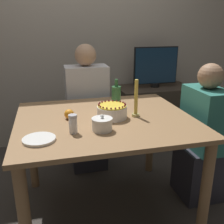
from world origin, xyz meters
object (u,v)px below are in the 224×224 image
(person_man_blue_shirt, at_px, (87,116))
(sugar_shaker, at_px, (73,124))
(sugar_bowl, at_px, (102,124))
(candle, at_px, (136,102))
(tv_monitor, at_px, (156,67))
(cake, at_px, (112,111))
(person_woman_floral, at_px, (203,143))
(bottle, at_px, (116,95))

(person_man_blue_shirt, bearing_deg, sugar_shaker, 76.33)
(sugar_bowl, bearing_deg, person_man_blue_shirt, 86.91)
(sugar_shaker, distance_m, candle, 0.51)
(person_man_blue_shirt, distance_m, tv_monitor, 1.04)
(candle, bearing_deg, cake, 176.94)
(candle, bearing_deg, person_woman_floral, 1.76)
(cake, height_order, bottle, bottle)
(cake, relative_size, bottle, 0.99)
(sugar_shaker, relative_size, bottle, 0.55)
(sugar_shaker, height_order, tv_monitor, tv_monitor)
(sugar_shaker, xyz_separation_m, candle, (0.47, 0.20, 0.05))
(cake, xyz_separation_m, bottle, (0.11, 0.29, 0.04))
(sugar_shaker, bearing_deg, candle, 22.87)
(candle, distance_m, person_woman_floral, 0.71)
(candle, xyz_separation_m, tv_monitor, (0.64, 1.14, 0.05))
(person_man_blue_shirt, relative_size, person_woman_floral, 1.09)
(bottle, bearing_deg, person_man_blue_shirt, 111.16)
(bottle, distance_m, tv_monitor, 1.10)
(sugar_bowl, height_order, person_man_blue_shirt, person_man_blue_shirt)
(person_man_blue_shirt, bearing_deg, cake, 95.04)
(sugar_shaker, relative_size, person_man_blue_shirt, 0.10)
(person_woman_floral, height_order, tv_monitor, tv_monitor)
(person_man_blue_shirt, bearing_deg, tv_monitor, -155.84)
(sugar_shaker, bearing_deg, bottle, 50.87)
(sugar_bowl, height_order, sugar_shaker, sugar_shaker)
(sugar_bowl, distance_m, candle, 0.36)
(cake, relative_size, candle, 0.79)
(tv_monitor, bearing_deg, person_woman_floral, -92.26)
(cake, bearing_deg, person_man_blue_shirt, 95.04)
(sugar_bowl, xyz_separation_m, person_man_blue_shirt, (0.05, 0.95, -0.28))
(person_man_blue_shirt, bearing_deg, person_woman_floral, 138.71)
(candle, xyz_separation_m, person_man_blue_shirt, (-0.24, 0.75, -0.35))
(sugar_bowl, distance_m, person_woman_floral, 0.97)
(sugar_shaker, height_order, person_man_blue_shirt, person_man_blue_shirt)
(cake, height_order, sugar_shaker, sugar_shaker)
(bottle, distance_m, person_man_blue_shirt, 0.58)
(candle, bearing_deg, sugar_shaker, -157.13)
(cake, xyz_separation_m, sugar_bowl, (-0.12, -0.21, -0.01))
(bottle, relative_size, person_man_blue_shirt, 0.17)
(cake, distance_m, candle, 0.18)
(sugar_bowl, height_order, bottle, bottle)
(tv_monitor, bearing_deg, cake, -125.60)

